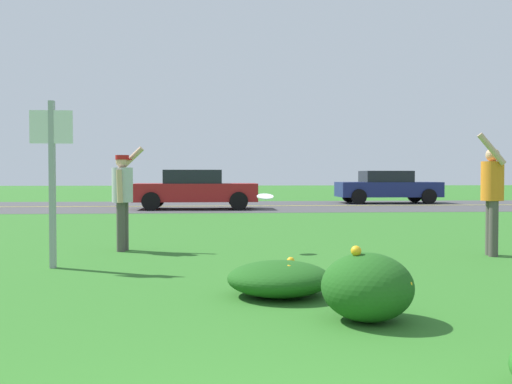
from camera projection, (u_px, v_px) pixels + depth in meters
name	position (u px, v px, depth m)	size (l,w,h in m)	color
ground_plane	(231.00, 233.00, 12.77)	(120.00, 120.00, 0.00)	#2D6B23
highway_strip	(222.00, 206.00, 23.82)	(120.00, 8.87, 0.01)	#424244
highway_center_stripe	(222.00, 206.00, 23.82)	(120.00, 0.16, 0.00)	yellow
daylily_clump_front_center	(367.00, 287.00, 5.02)	(0.79, 0.83, 0.65)	#1E5619
daylily_clump_front_left	(279.00, 278.00, 6.07)	(1.08, 1.03, 0.36)	#1E5619
sign_post_near_path	(52.00, 166.00, 7.86)	(0.56, 0.10, 2.24)	#93969B
person_thrower_red_cap_gray_shirt	(123.00, 192.00, 9.67)	(0.51, 0.52, 1.73)	#B2B2B7
person_catcher_orange_shirt	(492.00, 191.00, 9.07)	(0.49, 0.52, 1.89)	orange
frisbee_white	(265.00, 197.00, 9.52)	(0.27, 0.27, 0.10)	white
car_red_center_left	(195.00, 189.00, 21.74)	(4.50, 2.00, 1.45)	maroon
car_navy_center_right	(387.00, 187.00, 26.36)	(4.50, 2.00, 1.45)	navy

